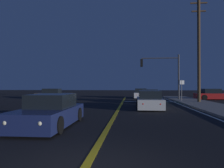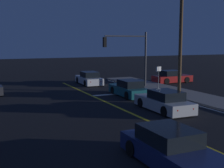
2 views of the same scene
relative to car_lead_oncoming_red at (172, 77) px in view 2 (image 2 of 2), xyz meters
name	(u,v)px [view 2 (image 2 of 2)]	position (x,y,z in m)	size (l,w,h in m)	color
lane_line_center	(149,121)	(-10.86, -13.18, -0.58)	(0.20, 35.65, 0.01)	gold
lane_line_edge_right	(222,112)	(-5.52, -13.18, -0.58)	(0.16, 35.65, 0.01)	silver
stop_bar	(123,93)	(-8.07, -4.20, -0.58)	(5.58, 0.50, 0.01)	silver
car_lead_oncoming_red	(172,77)	(0.00, 0.00, 0.00)	(4.35, 1.92, 1.34)	maroon
car_parked_curb_white	(89,79)	(-8.66, 2.48, 0.00)	(1.96, 4.51, 1.34)	silver
car_mid_block_silver	(164,102)	(-8.58, -11.24, 0.00)	(1.94, 4.71, 1.34)	#B2B5BA
car_side_waiting_teal	(129,89)	(-8.13, -5.51, 0.00)	(1.89, 4.56, 1.34)	#195960
car_distant_tail_navy	(172,150)	(-13.35, -18.80, 0.00)	(1.98, 4.74, 1.34)	navy
traffic_signal_near_right	(130,50)	(-6.16, -1.90, 3.02)	(4.49, 0.28, 5.33)	#38383D
utility_pole_right	(181,30)	(-3.37, -5.84, 4.80)	(1.61, 0.30, 10.38)	#4C3823
street_sign_corner	(159,74)	(-4.77, -4.70, 0.97)	(0.56, 0.12, 2.30)	slate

